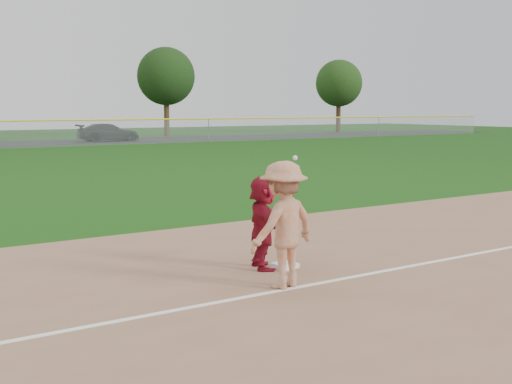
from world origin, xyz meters
TOP-DOWN VIEW (x-y plane):
  - ground at (0.00, 0.00)m, footprint 160.00×160.00m
  - foul_line at (0.00, -0.80)m, footprint 60.00×0.10m
  - first_base at (-0.09, 0.39)m, footprint 0.46×0.46m
  - base_runner at (-0.45, 0.58)m, footprint 0.98×1.66m
  - car_right at (12.94, 45.39)m, footprint 5.50×2.49m
  - first_base_play at (-0.86, -0.64)m, footprint 1.47×1.03m
  - tree_3 at (22.00, 52.80)m, footprint 6.00×6.00m
  - tree_4 at (44.00, 51.20)m, footprint 5.60×5.60m

SIDE VIEW (x-z plane):
  - ground at x=0.00m, z-range 0.00..0.00m
  - foul_line at x=0.00m, z-range 0.02..0.03m
  - first_base at x=-0.09m, z-range 0.02..0.11m
  - car_right at x=12.94m, z-range 0.01..1.57m
  - base_runner at x=-0.45m, z-range 0.02..1.73m
  - first_base_play at x=-0.86m, z-range 0.00..2.12m
  - tree_4 at x=44.00m, z-range 1.51..10.18m
  - tree_3 at x=22.00m, z-range 1.57..10.76m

